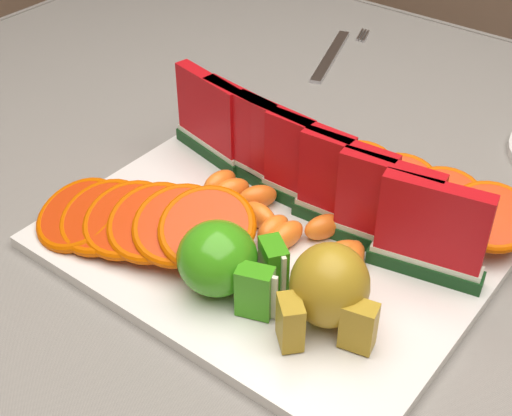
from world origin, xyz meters
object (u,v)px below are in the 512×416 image
object	(u,v)px
fork	(334,54)
pear_cluster	(329,290)
apple_cluster	(225,262)
platter	(268,244)

from	to	relation	value
fork	pear_cluster	bearing A→B (deg)	-58.03
apple_cluster	fork	distance (m)	0.52
platter	pear_cluster	xyz separation A→B (m)	(0.10, -0.06, 0.04)
pear_cluster	fork	size ratio (longest dim) A/B	0.52
platter	apple_cluster	size ratio (longest dim) A/B	3.86
apple_cluster	fork	xyz separation A→B (m)	(-0.19, 0.48, -0.04)
pear_cluster	fork	world-z (taller)	pear_cluster
platter	pear_cluster	distance (m)	0.13
apple_cluster	pear_cluster	world-z (taller)	pear_cluster
pear_cluster	fork	xyz separation A→B (m)	(-0.29, 0.46, -0.05)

